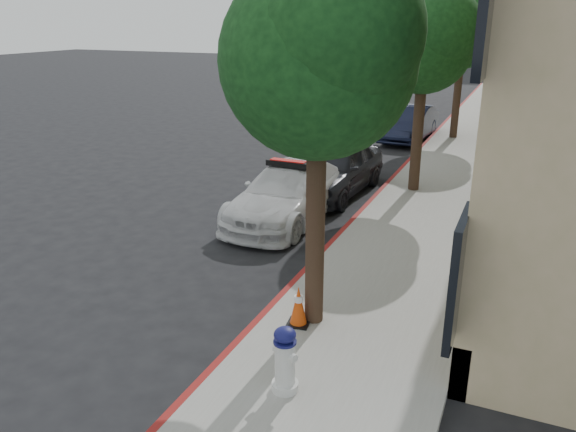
# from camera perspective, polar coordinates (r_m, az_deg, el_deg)

# --- Properties ---
(ground) EXTENTS (120.00, 120.00, 0.00)m
(ground) POSITION_cam_1_polar(r_m,az_deg,el_deg) (12.17, -6.84, -3.90)
(ground) COLOR black
(ground) RESTS_ON ground
(sidewalk) EXTENTS (3.20, 50.00, 0.15)m
(sidewalk) POSITION_cam_1_polar(r_m,az_deg,el_deg) (20.27, 16.79, 5.24)
(sidewalk) COLOR gray
(sidewalk) RESTS_ON ground
(curb_strip) EXTENTS (0.12, 50.00, 0.15)m
(curb_strip) POSITION_cam_1_polar(r_m,az_deg,el_deg) (20.49, 12.52, 5.76)
(curb_strip) COLOR maroon
(curb_strip) RESTS_ON ground
(tree_near) EXTENTS (2.92, 2.82, 5.62)m
(tree_near) POSITION_cam_1_polar(r_m,az_deg,el_deg) (8.10, 3.25, 15.64)
(tree_near) COLOR black
(tree_near) RESTS_ON sidewalk
(tree_mid) EXTENTS (2.77, 2.64, 5.43)m
(tree_mid) POSITION_cam_1_polar(r_m,az_deg,el_deg) (15.84, 13.81, 16.68)
(tree_mid) COLOR black
(tree_mid) RESTS_ON sidewalk
(tree_far) EXTENTS (3.10, 3.00, 5.81)m
(tree_far) POSITION_cam_1_polar(r_m,az_deg,el_deg) (23.75, 17.50, 17.73)
(tree_far) COLOR black
(tree_far) RESTS_ON sidewalk
(police_car) EXTENTS (2.04, 4.75, 1.51)m
(police_car) POSITION_cam_1_polar(r_m,az_deg,el_deg) (13.99, 0.03, 2.40)
(police_car) COLOR silver
(police_car) RESTS_ON ground
(parked_car_mid) EXTENTS (2.02, 4.46, 1.49)m
(parked_car_mid) POSITION_cam_1_polar(r_m,az_deg,el_deg) (16.09, 4.80, 4.85)
(parked_car_mid) COLOR black
(parked_car_mid) RESTS_ON ground
(parked_car_far) EXTENTS (1.69, 4.29, 1.39)m
(parked_car_far) POSITION_cam_1_polar(r_m,az_deg,el_deg) (23.80, 12.24, 9.20)
(parked_car_far) COLOR black
(parked_car_far) RESTS_ON ground
(fire_hydrant) EXTENTS (0.40, 0.36, 0.94)m
(fire_hydrant) POSITION_cam_1_polar(r_m,az_deg,el_deg) (7.55, -0.31, -14.42)
(fire_hydrant) COLOR silver
(fire_hydrant) RESTS_ON sidewalk
(traffic_cone) EXTENTS (0.39, 0.39, 0.67)m
(traffic_cone) POSITION_cam_1_polar(r_m,az_deg,el_deg) (9.05, 1.07, -9.10)
(traffic_cone) COLOR black
(traffic_cone) RESTS_ON sidewalk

